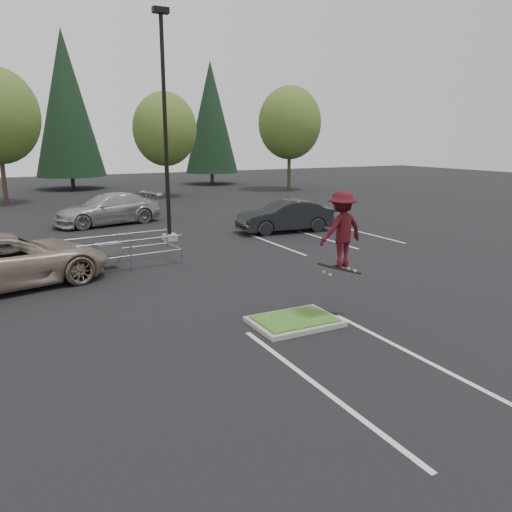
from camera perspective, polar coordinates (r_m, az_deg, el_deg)
name	(u,v)px	position (r m, az deg, el deg)	size (l,w,h in m)	color
ground	(294,324)	(13.04, 4.41, -7.72)	(120.00, 120.00, 0.00)	black
grass_median	(294,321)	(13.01, 4.41, -7.40)	(2.20, 1.60, 0.16)	gray
stall_lines	(171,275)	(17.75, -9.65, -2.16)	(22.62, 17.60, 0.01)	silver
light_pole	(166,141)	(23.39, -10.27, 12.78)	(0.70, 0.60, 10.12)	gray
decid_c	(165,132)	(42.05, -10.39, 13.82)	(5.12, 5.12, 8.38)	#38281C
decid_d	(289,125)	(47.46, 3.84, 14.70)	(5.76, 5.76, 9.43)	#38281C
conif_b	(66,104)	(51.34, -20.86, 15.95)	(6.38, 6.38, 14.50)	#38281C
conif_c	(211,118)	(53.91, -5.17, 15.49)	(5.50, 5.50, 12.50)	#38281C
cart_corral	(112,249)	(19.03, -16.12, 0.76)	(4.16, 1.84, 1.15)	gray
skateboarder	(341,230)	(12.86, 9.72, 2.93)	(1.33, 0.85, 2.22)	black
car_l_tan	(5,261)	(17.74, -26.78, -0.51)	(2.91, 6.32, 1.76)	gray
car_r_charc	(285,216)	(25.67, 3.35, 4.58)	(1.71, 4.91, 1.62)	black
car_far_silver	(109,209)	(29.09, -16.46, 5.17)	(2.39, 5.88, 1.71)	#A1A09B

